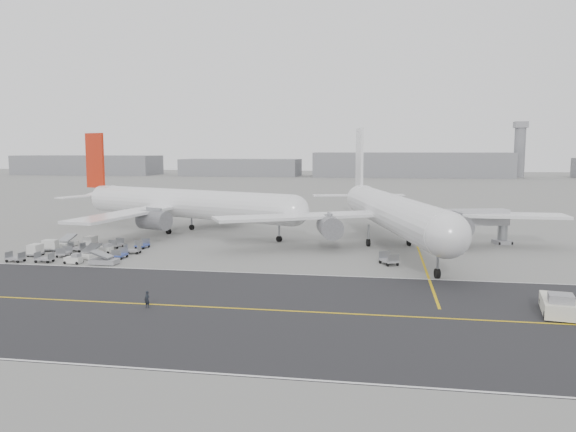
% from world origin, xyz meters
% --- Properties ---
extents(ground, '(700.00, 700.00, 0.00)m').
position_xyz_m(ground, '(0.00, 0.00, 0.00)').
color(ground, gray).
rests_on(ground, ground).
extents(taxiway, '(220.00, 59.00, 0.03)m').
position_xyz_m(taxiway, '(5.02, -17.98, 0.01)').
color(taxiway, '#29292C').
rests_on(taxiway, ground).
extents(horizon_buildings, '(520.00, 28.00, 28.00)m').
position_xyz_m(horizon_buildings, '(30.00, 260.00, 0.00)').
color(horizon_buildings, gray).
rests_on(horizon_buildings, ground).
extents(control_tower, '(7.00, 7.00, 31.25)m').
position_xyz_m(control_tower, '(100.00, 265.00, 16.25)').
color(control_tower, gray).
rests_on(control_tower, ground).
extents(airliner_a, '(51.97, 50.94, 18.85)m').
position_xyz_m(airliner_a, '(-12.88, 30.21, 5.43)').
color(airliner_a, white).
rests_on(airliner_a, ground).
extents(airliner_b, '(54.74, 56.01, 19.67)m').
position_xyz_m(airliner_b, '(25.53, 20.62, 5.67)').
color(airliner_b, white).
rests_on(airliner_b, ground).
extents(pushback_tug, '(3.88, 8.08, 2.27)m').
position_xyz_m(pushback_tug, '(40.79, -14.97, 0.93)').
color(pushback_tug, silver).
rests_on(pushback_tug, ground).
extents(jet_bridge, '(15.97, 7.11, 5.98)m').
position_xyz_m(jet_bridge, '(37.42, 24.16, 4.17)').
color(jet_bridge, gray).
rests_on(jet_bridge, ground).
extents(gse_cluster, '(20.58, 19.86, 1.82)m').
position_xyz_m(gse_cluster, '(-19.01, 5.78, 0.00)').
color(gse_cluster, '#95949A').
rests_on(gse_cluster, ground).
extents(stray_dolly, '(2.78, 3.22, 1.69)m').
position_xyz_m(stray_dolly, '(25.33, 5.90, 0.00)').
color(stray_dolly, silver).
rests_on(stray_dolly, ground).
extents(ground_crew_a, '(0.72, 0.59, 1.69)m').
position_xyz_m(ground_crew_a, '(1.84, -19.23, 0.85)').
color(ground_crew_a, black).
rests_on(ground_crew_a, ground).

